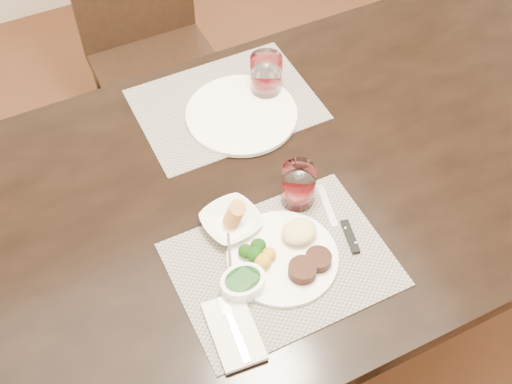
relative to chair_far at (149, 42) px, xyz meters
name	(u,v)px	position (x,y,z in m)	size (l,w,h in m)	color
ground_plane	(267,326)	(0.00, -0.93, -0.50)	(4.50, 4.50, 0.00)	#482817
dining_table	(271,205)	(0.00, -0.93, 0.16)	(2.00, 1.00, 0.75)	black
chair_far	(149,42)	(0.00, 0.00, 0.00)	(0.42, 0.42, 0.90)	black
placemat_near	(282,264)	(-0.08, -1.14, 0.25)	(0.46, 0.34, 0.00)	gray
placemat_far	(226,105)	(0.01, -0.64, 0.25)	(0.46, 0.34, 0.00)	gray
dinner_plate	(288,254)	(-0.06, -1.14, 0.26)	(0.24, 0.24, 0.04)	white
napkin_fork	(234,331)	(-0.24, -1.24, 0.26)	(0.10, 0.17, 0.02)	white
steak_knife	(345,229)	(0.09, -1.13, 0.26)	(0.04, 0.21, 0.01)	silver
cracker_bowl	(231,221)	(-0.14, -1.00, 0.27)	(0.15, 0.15, 0.06)	white
sauce_ramekin	(243,283)	(-0.18, -1.16, 0.27)	(0.10, 0.15, 0.08)	white
wine_glass_near	(298,187)	(0.03, -1.00, 0.30)	(0.08, 0.08, 0.11)	silver
far_plate	(242,114)	(0.03, -0.70, 0.26)	(0.29, 0.29, 0.01)	white
wine_glass_far	(266,77)	(0.13, -0.65, 0.30)	(0.08, 0.08, 0.12)	silver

